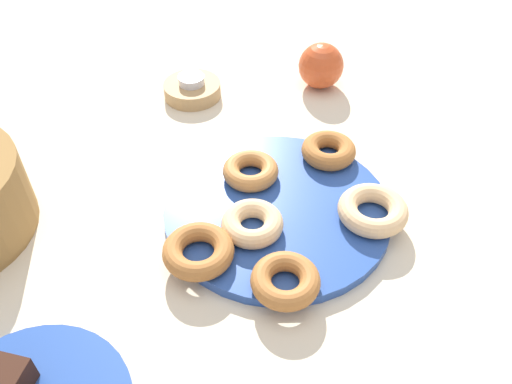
{
  "coord_description": "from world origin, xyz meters",
  "views": [
    {
      "loc": [
        -0.51,
        0.09,
        0.53
      ],
      "look_at": [
        0.0,
        0.03,
        0.05
      ],
      "focal_mm": 37.0,
      "sensor_mm": 36.0,
      "label": 1
    }
  ],
  "objects": [
    {
      "name": "ground_plane",
      "position": [
        0.0,
        0.0,
        0.0
      ],
      "size": [
        2.4,
        2.4,
        0.0
      ],
      "primitive_type": "plane",
      "color": "beige"
    },
    {
      "name": "donut_plate",
      "position": [
        0.0,
        0.0,
        0.01
      ],
      "size": [
        0.31,
        0.31,
        0.02
      ],
      "primitive_type": "cylinder",
      "color": "#284C9E",
      "rests_on": "ground_plane"
    },
    {
      "name": "donut_0",
      "position": [
        -0.04,
        0.04,
        0.03
      ],
      "size": [
        0.11,
        0.11,
        0.03
      ],
      "primitive_type": "torus",
      "rotation": [
        0.0,
        0.0,
        3.71
      ],
      "color": "#EABC84",
      "rests_on": "donut_plate"
    },
    {
      "name": "donut_1",
      "position": [
        -0.08,
        0.11,
        0.03
      ],
      "size": [
        0.11,
        0.11,
        0.03
      ],
      "primitive_type": "torus",
      "rotation": [
        0.0,
        0.0,
        0.23
      ],
      "color": "#AD6B33",
      "rests_on": "donut_plate"
    },
    {
      "name": "donut_2",
      "position": [
        0.09,
        -0.09,
        0.03
      ],
      "size": [
        0.11,
        0.11,
        0.03
      ],
      "primitive_type": "torus",
      "rotation": [
        0.0,
        0.0,
        5.15
      ],
      "color": "#AD6B33",
      "rests_on": "donut_plate"
    },
    {
      "name": "donut_3",
      "position": [
        -0.04,
        -0.12,
        0.03
      ],
      "size": [
        0.13,
        0.13,
        0.03
      ],
      "primitive_type": "torus",
      "rotation": [
        0.0,
        0.0,
        2.4
      ],
      "color": "#EABC84",
      "rests_on": "donut_plate"
    },
    {
      "name": "donut_4",
      "position": [
        -0.14,
        0.01,
        0.03
      ],
      "size": [
        0.11,
        0.11,
        0.03
      ],
      "primitive_type": "torus",
      "rotation": [
        0.0,
        0.0,
        4.4
      ],
      "color": "#AD6B33",
      "rests_on": "donut_plate"
    },
    {
      "name": "donut_5",
      "position": [
        0.06,
        0.03,
        0.03
      ],
      "size": [
        0.11,
        0.11,
        0.02
      ],
      "primitive_type": "torus",
      "rotation": [
        0.0,
        0.0,
        5.76
      ],
      "color": "#BC7A3D",
      "rests_on": "donut_plate"
    },
    {
      "name": "candle_holder",
      "position": [
        0.31,
        0.11,
        0.01
      ],
      "size": [
        0.1,
        0.1,
        0.03
      ],
      "primitive_type": "cylinder",
      "color": "tan",
      "rests_on": "ground_plane"
    },
    {
      "name": "tealight",
      "position": [
        0.31,
        0.11,
        0.03
      ],
      "size": [
        0.05,
        0.05,
        0.01
      ],
      "primitive_type": "cylinder",
      "color": "silver",
      "rests_on": "candle_holder"
    },
    {
      "name": "apple",
      "position": [
        0.32,
        -0.13,
        0.04
      ],
      "size": [
        0.08,
        0.08,
        0.08
      ],
      "primitive_type": "sphere",
      "color": "#CC4C23",
      "rests_on": "ground_plane"
    }
  ]
}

